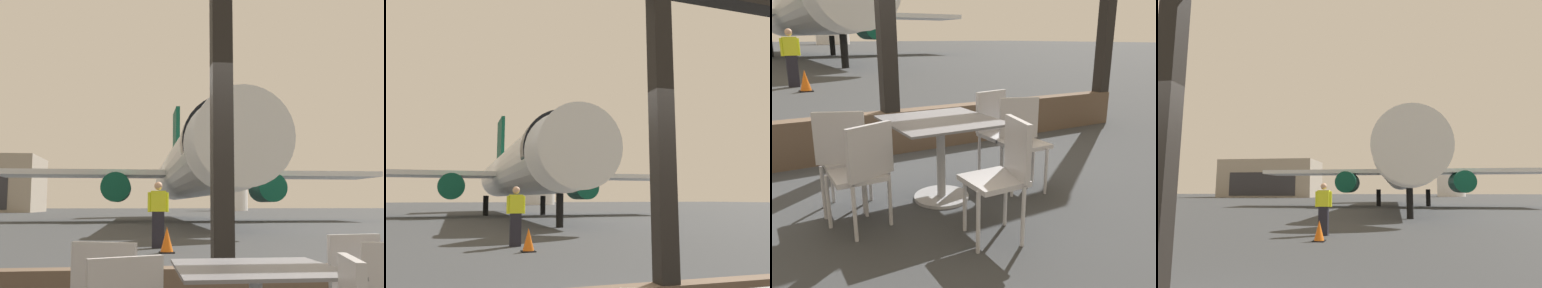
# 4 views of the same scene
# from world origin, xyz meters

# --- Properties ---
(ground_plane) EXTENTS (220.00, 220.00, 0.00)m
(ground_plane) POSITION_xyz_m (0.00, 40.00, 0.00)
(ground_plane) COLOR #383A3D
(window_frame) EXTENTS (7.97, 0.24, 3.85)m
(window_frame) POSITION_xyz_m (0.00, 0.00, 1.43)
(window_frame) COLOR brown
(window_frame) RESTS_ON ground
(airplane) EXTENTS (26.48, 32.73, 10.50)m
(airplane) POSITION_xyz_m (2.92, 27.80, 3.55)
(airplane) COLOR silver
(airplane) RESTS_ON ground
(ground_crew_worker) EXTENTS (0.56, 0.22, 1.74)m
(ground_crew_worker) POSITION_xyz_m (-0.26, 8.23, 0.90)
(ground_crew_worker) COLOR black
(ground_crew_worker) RESTS_ON ground
(traffic_cone) EXTENTS (0.36, 0.36, 0.61)m
(traffic_cone) POSITION_xyz_m (-0.10, 6.94, 0.29)
(traffic_cone) COLOR orange
(traffic_cone) RESTS_ON ground
(distant_hangar) EXTENTS (21.72, 12.39, 8.57)m
(distant_hangar) POSITION_xyz_m (-26.94, 72.52, 4.28)
(distant_hangar) COLOR #9E9384
(distant_hangar) RESTS_ON ground
(fuel_storage_tank) EXTENTS (7.00, 7.00, 6.35)m
(fuel_storage_tank) POSITION_xyz_m (16.52, 85.27, 3.17)
(fuel_storage_tank) COLOR white
(fuel_storage_tank) RESTS_ON ground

